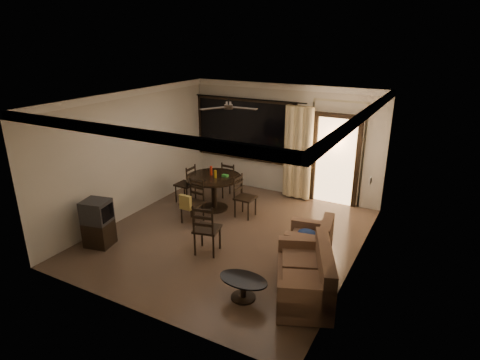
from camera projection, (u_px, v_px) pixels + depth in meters
The scene contains 12 objects.
ground at pixel (230, 235), 8.26m from camera, with size 5.50×5.50×0.00m, color #7F6651.
room_shell at pixel (292, 134), 8.84m from camera, with size 5.50×6.70×5.50m.
dining_table at pixel (214, 183), 9.34m from camera, with size 1.29×1.29×1.02m.
dining_chair_west at pixel (186, 191), 9.86m from camera, with size 0.44×0.44×0.95m.
dining_chair_east at pixel (245, 205), 9.06m from camera, with size 0.44×0.44×0.95m.
dining_chair_south at pixel (192, 209), 8.75m from camera, with size 0.44×0.49×0.95m.
dining_chair_north at pixel (232, 187), 10.09m from camera, with size 0.44×0.44×0.95m.
tv_cabinet at pixel (98, 223), 7.74m from camera, with size 0.58×0.54×0.94m.
sofa at pixel (307, 277), 6.26m from camera, with size 1.34×1.73×0.82m.
armchair at pixel (312, 243), 7.30m from camera, with size 0.90×0.90×0.78m.
coffee_table at pixel (243, 285), 6.22m from camera, with size 0.80×0.48×0.35m.
side_chair at pixel (207, 238), 7.52m from camera, with size 0.54×0.54×1.02m.
Camera 1 is at (3.70, -6.39, 3.90)m, focal length 30.00 mm.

